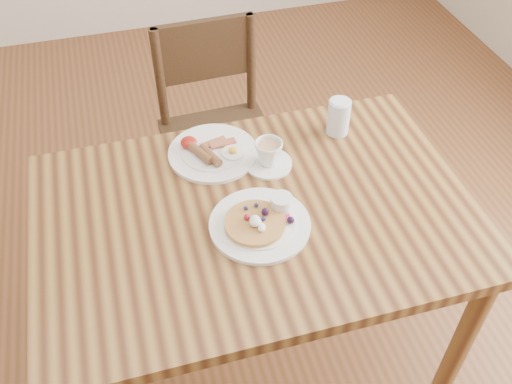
% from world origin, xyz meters
% --- Properties ---
extents(ground, '(5.00, 5.00, 0.00)m').
position_xyz_m(ground, '(0.00, 0.00, 0.00)').
color(ground, brown).
rests_on(ground, ground).
extents(dining_table, '(1.20, 0.80, 0.75)m').
position_xyz_m(dining_table, '(0.00, 0.00, 0.65)').
color(dining_table, olive).
rests_on(dining_table, ground).
extents(chair_far, '(0.43, 0.43, 0.88)m').
position_xyz_m(chair_far, '(0.04, 0.70, 0.49)').
color(chair_far, '#3D2516').
rests_on(chair_far, ground).
extents(pancake_plate, '(0.27, 0.27, 0.06)m').
position_xyz_m(pancake_plate, '(-0.00, -0.06, 0.76)').
color(pancake_plate, white).
rests_on(pancake_plate, dining_table).
extents(breakfast_plate, '(0.27, 0.27, 0.04)m').
position_xyz_m(breakfast_plate, '(-0.07, 0.26, 0.76)').
color(breakfast_plate, white).
rests_on(breakfast_plate, dining_table).
extents(teacup_saucer, '(0.14, 0.14, 0.08)m').
position_xyz_m(teacup_saucer, '(0.09, 0.17, 0.79)').
color(teacup_saucer, white).
rests_on(teacup_saucer, dining_table).
extents(water_glass, '(0.07, 0.07, 0.12)m').
position_xyz_m(water_glass, '(0.34, 0.26, 0.81)').
color(water_glass, silver).
rests_on(water_glass, dining_table).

